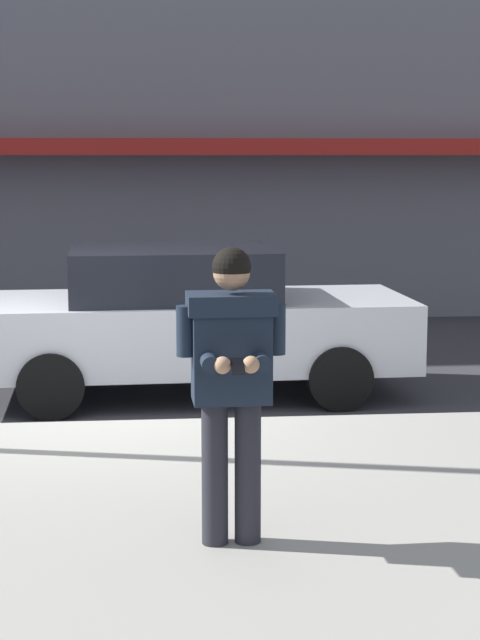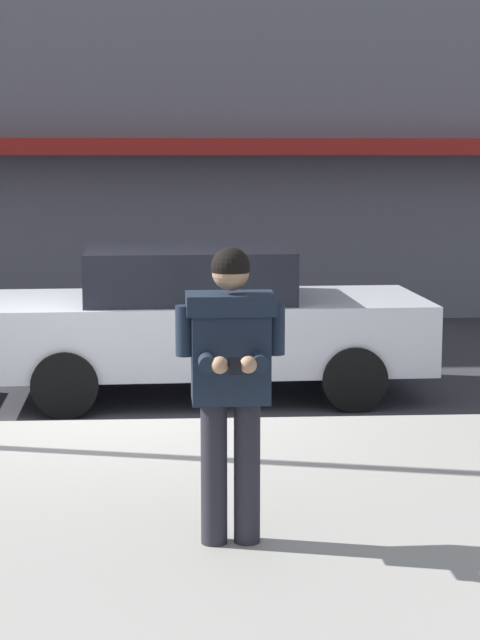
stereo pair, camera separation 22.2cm
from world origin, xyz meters
The scene contains 5 objects.
ground_plane centered at (0.00, 0.00, 0.00)m, with size 80.00×80.00×0.00m, color #333338.
sidewalk centered at (1.00, -2.85, 0.07)m, with size 32.00×5.30×0.14m, color #99968E.
curb_paint_line centered at (1.00, 0.05, 0.00)m, with size 28.00×0.12×0.01m, color silver.
parked_sedan_mid centered at (0.96, 1.39, 0.79)m, with size 4.56×2.04×1.54m.
man_texting_on_phone centered at (1.02, -3.33, 1.25)m, with size 0.65×0.59×1.81m.
Camera 1 is at (0.49, -9.52, 2.47)m, focal length 60.00 mm.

